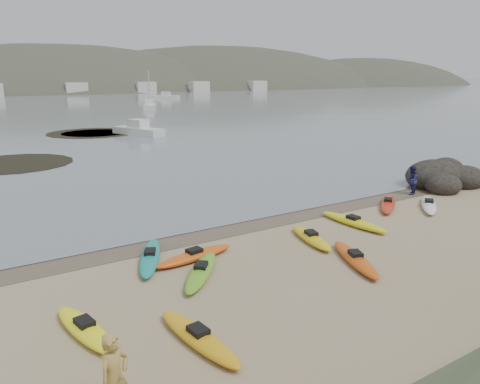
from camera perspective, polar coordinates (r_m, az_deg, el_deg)
ground at (r=21.78m, az=-0.00°, el=-3.83°), size 600.00×600.00×0.00m
wet_sand at (r=21.54m, az=0.43°, el=-4.03°), size 60.00×60.00×0.00m
kayaks at (r=18.56m, az=6.25°, el=-6.63°), size 20.55×9.41×0.34m
person_west at (r=10.18m, az=-15.03°, el=-21.06°), size 0.82×0.70×1.89m
person_east at (r=28.50m, az=20.18°, el=1.36°), size 1.01×0.92×1.67m
rock_cluster at (r=31.73m, az=23.55°, el=1.23°), size 5.52×4.10×1.99m
kelp_mats at (r=51.80m, az=-19.60°, el=5.94°), size 20.21×25.67×0.04m
far_hills at (r=218.53m, az=-19.40°, el=7.45°), size 550.00×135.00×80.00m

